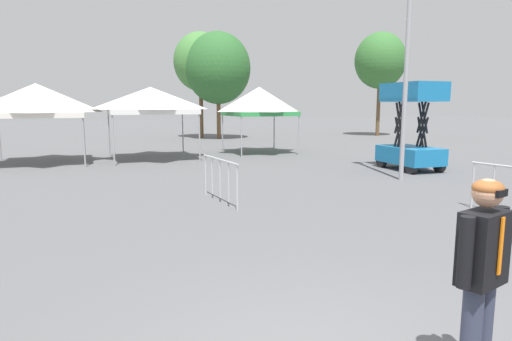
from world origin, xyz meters
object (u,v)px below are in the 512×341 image
(person_foreground, at_px, (481,270))
(crowd_barrier_near_person, at_px, (220,172))
(canopy_tent_right_of_center, at_px, (37,100))
(canopy_tent_behind_right, at_px, (259,101))
(tree_behind_tents_right, at_px, (218,68))
(scissor_lift, at_px, (410,142))
(tree_behind_tents_left, at_px, (380,61))
(tree_behind_tents_center, at_px, (200,62))
(light_pole_near_lift, at_px, (410,3))
(canopy_tent_left_of_center, at_px, (151,100))

(person_foreground, distance_m, crowd_barrier_near_person, 7.53)
(canopy_tent_right_of_center, height_order, canopy_tent_behind_right, canopy_tent_behind_right)
(tree_behind_tents_right, height_order, crowd_barrier_near_person, tree_behind_tents_right)
(scissor_lift, xyz_separation_m, tree_behind_tents_left, (9.25, 15.69, 4.63))
(scissor_lift, xyz_separation_m, tree_behind_tents_center, (-4.01, 17.95, 4.34))
(canopy_tent_right_of_center, height_order, tree_behind_tents_center, tree_behind_tents_center)
(person_foreground, bearing_deg, tree_behind_tents_left, 57.33)
(canopy_tent_behind_right, height_order, tree_behind_tents_left, tree_behind_tents_left)
(light_pole_near_lift, relative_size, tree_behind_tents_left, 1.24)
(canopy_tent_left_of_center, bearing_deg, person_foreground, -86.60)
(canopy_tent_behind_right, relative_size, person_foreground, 1.80)
(scissor_lift, relative_size, crowd_barrier_near_person, 1.50)
(canopy_tent_right_of_center, distance_m, tree_behind_tents_right, 14.65)
(tree_behind_tents_left, relative_size, tree_behind_tents_center, 1.04)
(light_pole_near_lift, bearing_deg, crowd_barrier_near_person, -168.07)
(canopy_tent_right_of_center, relative_size, scissor_lift, 1.17)
(canopy_tent_left_of_center, distance_m, person_foreground, 16.93)
(tree_behind_tents_left, relative_size, crowd_barrier_near_person, 3.72)
(tree_behind_tents_right, distance_m, tree_behind_tents_center, 1.67)
(tree_behind_tents_left, height_order, tree_behind_tents_right, tree_behind_tents_left)
(canopy_tent_behind_right, relative_size, crowd_barrier_near_person, 1.54)
(canopy_tent_behind_right, relative_size, tree_behind_tents_center, 0.43)
(canopy_tent_left_of_center, distance_m, scissor_lift, 10.74)
(person_foreground, xyz_separation_m, light_pole_near_lift, (5.92, 8.83, 4.33))
(canopy_tent_behind_right, distance_m, tree_behind_tents_right, 9.89)
(scissor_lift, bearing_deg, canopy_tent_behind_right, 115.42)
(person_foreground, bearing_deg, canopy_tent_left_of_center, 93.40)
(scissor_lift, bearing_deg, tree_behind_tents_left, 59.47)
(canopy_tent_behind_right, bearing_deg, person_foreground, -103.46)
(canopy_tent_left_of_center, distance_m, canopy_tent_behind_right, 5.29)
(canopy_tent_right_of_center, distance_m, canopy_tent_behind_right, 9.70)
(tree_behind_tents_right, bearing_deg, light_pole_near_lift, -85.74)
(person_foreground, xyz_separation_m, tree_behind_tents_center, (3.58, 28.53, 4.31))
(canopy_tent_left_of_center, bearing_deg, canopy_tent_right_of_center, -179.50)
(canopy_tent_left_of_center, height_order, tree_behind_tents_center, tree_behind_tents_center)
(canopy_tent_behind_right, height_order, tree_behind_tents_center, tree_behind_tents_center)
(canopy_tent_right_of_center, bearing_deg, tree_behind_tents_left, 23.02)
(light_pole_near_lift, xyz_separation_m, tree_behind_tents_right, (-1.37, 18.43, -0.51))
(crowd_barrier_near_person, bearing_deg, scissor_lift, 21.20)
(canopy_tent_right_of_center, height_order, tree_behind_tents_left, tree_behind_tents_left)
(canopy_tent_left_of_center, height_order, scissor_lift, scissor_lift)
(canopy_tent_left_of_center, relative_size, person_foreground, 2.08)
(canopy_tent_right_of_center, xyz_separation_m, tree_behind_tents_center, (9.02, 11.73, 2.82))
(canopy_tent_behind_right, relative_size, light_pole_near_lift, 0.34)
(canopy_tent_behind_right, bearing_deg, tree_behind_tents_left, 34.31)
(canopy_tent_right_of_center, height_order, light_pole_near_lift, light_pole_near_lift)
(canopy_tent_right_of_center, bearing_deg, tree_behind_tents_center, 52.43)
(tree_behind_tents_right, bearing_deg, canopy_tent_left_of_center, -118.04)
(canopy_tent_right_of_center, bearing_deg, crowd_barrier_near_person, -60.95)
(scissor_lift, relative_size, tree_behind_tents_center, 0.42)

